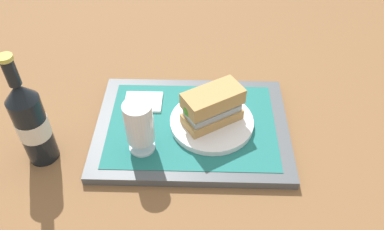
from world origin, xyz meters
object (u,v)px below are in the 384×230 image
(beer_glass, at_px, (139,126))
(beer_bottle, at_px, (31,122))
(plate, at_px, (212,121))
(sandwich, at_px, (211,106))

(beer_glass, distance_m, beer_bottle, 0.22)
(beer_glass, relative_size, beer_bottle, 0.47)
(plate, distance_m, beer_bottle, 0.38)
(beer_bottle, bearing_deg, sandwich, -166.72)
(plate, relative_size, beer_glass, 1.52)
(plate, height_order, beer_bottle, beer_bottle)
(sandwich, relative_size, beer_glass, 1.15)
(sandwich, distance_m, beer_bottle, 0.37)
(beer_glass, height_order, beer_bottle, beer_bottle)
(plate, relative_size, sandwich, 1.32)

